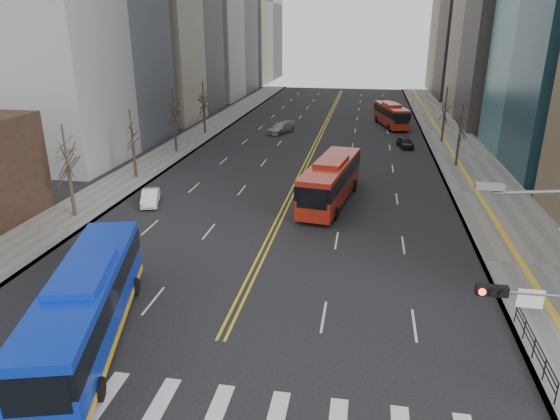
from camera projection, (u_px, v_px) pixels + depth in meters
The scene contains 14 objects.
ground at pixel (184, 416), 19.33m from camera, with size 220.00×220.00×0.00m, color black.
sidewalk_right at pixel (462, 155), 58.05m from camera, with size 7.00×130.00×0.15m, color slate.
sidewalk_left at pixel (184, 144), 63.55m from camera, with size 5.00×130.00×0.15m, color slate.
crosswalk at pixel (184, 416), 19.33m from camera, with size 26.70×4.00×0.01m.
centerline at pixel (321, 134), 70.14m from camera, with size 0.55×100.00×0.01m.
pedestrian_railing at pixel (534, 345), 22.27m from camera, with size 0.06×6.06×1.02m.
street_trees at pixel (232, 124), 50.73m from camera, with size 35.20×47.20×7.60m.
blue_bus at pixel (87, 304), 23.32m from camera, with size 6.29×13.50×3.82m.
red_bus_near at pixel (331, 179), 42.07m from camera, with size 4.59×12.36×3.81m.
red_bus_far at pixel (391, 114), 74.55m from camera, with size 5.07×11.05×3.43m.
car_white at pixel (150, 197), 42.12m from camera, with size 1.33×3.82×1.26m, color white.
car_dark_mid at pixel (405, 142), 61.86m from camera, with size 1.52×3.77×1.28m, color black.
car_silver at pixel (280, 128), 70.25m from camera, with size 2.06×5.06×1.47m, color #9C9CA1.
car_dark_far at pixel (397, 122), 75.30m from camera, with size 1.82×3.96×1.10m, color black.
Camera 1 is at (6.33, -14.48, 14.22)m, focal length 32.00 mm.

